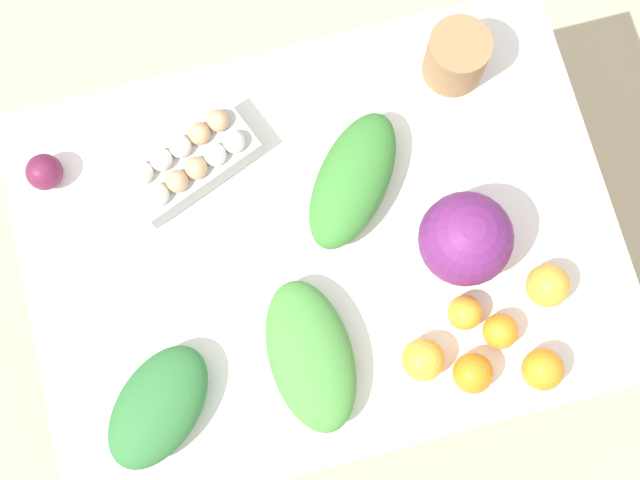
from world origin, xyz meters
TOP-DOWN VIEW (x-y plane):
  - ground_plane at (0.00, 0.00)m, footprint 8.00×8.00m
  - dining_table at (0.00, 0.00)m, footprint 1.15×0.83m
  - cabbage_purple at (0.26, -0.08)m, footprint 0.18×0.18m
  - egg_carton at (-0.21, 0.21)m, footprint 0.28×0.21m
  - paper_bag at (0.35, 0.28)m, footprint 0.12×0.12m
  - greens_bunch_dandelion at (-0.36, -0.23)m, footprint 0.28×0.28m
  - greens_bunch_beet_tops at (-0.07, -0.21)m, footprint 0.16×0.29m
  - greens_bunch_kale at (0.09, 0.09)m, footprint 0.28×0.31m
  - beet_root at (-0.48, 0.26)m, footprint 0.07×0.07m
  - orange_0 at (0.23, -0.21)m, footprint 0.07×0.07m
  - orange_1 at (0.28, -0.26)m, footprint 0.07×0.07m
  - orange_2 at (0.21, -0.32)m, footprint 0.08×0.08m
  - orange_3 at (0.39, -0.20)m, footprint 0.08×0.08m
  - orange_4 at (0.33, -0.34)m, footprint 0.08×0.08m
  - orange_5 at (0.13, -0.27)m, footprint 0.08×0.08m

SIDE VIEW (x-z plane):
  - ground_plane at x=0.00m, z-range 0.00..0.00m
  - dining_table at x=0.00m, z-range 0.25..0.96m
  - orange_0 at x=0.23m, z-range 0.71..0.77m
  - orange_1 at x=0.28m, z-range 0.71..0.77m
  - beet_root at x=-0.48m, z-range 0.71..0.78m
  - orange_2 at x=0.21m, z-range 0.71..0.78m
  - orange_4 at x=0.33m, z-range 0.71..0.79m
  - orange_5 at x=0.13m, z-range 0.71..0.79m
  - orange_3 at x=0.39m, z-range 0.71..0.79m
  - egg_carton at x=-0.21m, z-range 0.70..0.80m
  - greens_bunch_dandelion at x=-0.36m, z-range 0.71..0.80m
  - greens_bunch_beet_tops at x=-0.07m, z-range 0.71..0.80m
  - greens_bunch_kale at x=0.09m, z-range 0.71..0.81m
  - paper_bag at x=0.35m, z-range 0.71..0.83m
  - cabbage_purple at x=0.26m, z-range 0.71..0.88m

